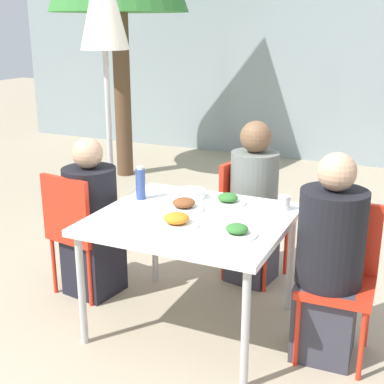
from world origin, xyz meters
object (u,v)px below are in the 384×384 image
(chair_left, at_px, (78,225))
(salad_bowl, at_px, (192,193))
(person_left, at_px, (92,223))
(chair_right, at_px, (340,268))
(person_far, at_px, (253,208))
(closed_umbrella, at_px, (104,16))
(person_right, at_px, (329,265))
(bottle, at_px, (141,183))
(drinking_cup, at_px, (284,203))
(chair_far, at_px, (247,210))

(chair_left, height_order, salad_bowl, chair_left)
(person_left, distance_m, chair_right, 1.67)
(person_far, distance_m, closed_umbrella, 1.84)
(person_right, height_order, person_far, person_right)
(person_right, bearing_deg, chair_left, -2.89)
(bottle, bearing_deg, drinking_cup, 11.27)
(chair_right, bearing_deg, person_far, -43.99)
(chair_left, relative_size, person_left, 0.79)
(chair_left, distance_m, chair_right, 1.73)
(closed_umbrella, height_order, bottle, closed_umbrella)
(chair_right, xyz_separation_m, person_right, (-0.05, -0.08, 0.04))
(closed_umbrella, height_order, drinking_cup, closed_umbrella)
(closed_umbrella, relative_size, bottle, 10.99)
(person_left, xyz_separation_m, drinking_cup, (1.28, 0.22, 0.26))
(chair_left, distance_m, chair_far, 1.21)
(drinking_cup, distance_m, salad_bowl, 0.62)
(chair_far, height_order, bottle, bottle)
(bottle, distance_m, salad_bowl, 0.34)
(chair_right, distance_m, person_far, 0.97)
(person_far, bearing_deg, drinking_cup, 48.32)
(chair_left, distance_m, person_far, 1.23)
(person_left, bearing_deg, bottle, 14.21)
(closed_umbrella, xyz_separation_m, bottle, (0.71, -0.74, -1.04))
(chair_left, bearing_deg, person_far, 43.51)
(drinking_cup, relative_size, salad_bowl, 0.49)
(bottle, bearing_deg, chair_left, -165.89)
(drinking_cup, bearing_deg, bottle, -168.73)
(closed_umbrella, xyz_separation_m, drinking_cup, (1.61, -0.56, -1.10))
(salad_bowl, bearing_deg, bottle, -149.57)
(chair_right, height_order, chair_far, same)
(chair_far, bearing_deg, chair_right, 58.53)
(drinking_cup, bearing_deg, closed_umbrella, 160.89)
(chair_left, bearing_deg, person_left, 58.01)
(bottle, bearing_deg, person_left, -174.27)
(person_right, height_order, salad_bowl, person_right)
(bottle, relative_size, salad_bowl, 1.20)
(bottle, xyz_separation_m, salad_bowl, (0.29, 0.17, -0.08))
(chair_far, relative_size, person_far, 0.74)
(person_far, distance_m, drinking_cup, 0.57)
(closed_umbrella, distance_m, salad_bowl, 1.60)
(bottle, bearing_deg, salad_bowl, 30.43)
(chair_right, relative_size, drinking_cup, 9.85)
(person_right, distance_m, salad_bowl, 1.03)
(bottle, distance_m, drinking_cup, 0.92)
(bottle, bearing_deg, closed_umbrella, 133.90)
(person_right, xyz_separation_m, drinking_cup, (-0.35, 0.31, 0.22))
(person_far, relative_size, closed_umbrella, 0.50)
(chair_right, relative_size, person_far, 0.74)
(salad_bowl, bearing_deg, chair_left, -158.96)
(chair_left, xyz_separation_m, person_right, (1.68, -0.02, 0.04))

